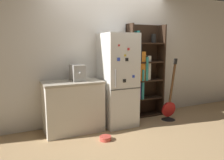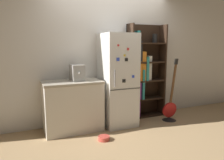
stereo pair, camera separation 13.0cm
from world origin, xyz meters
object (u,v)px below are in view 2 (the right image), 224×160
refrigerator (118,80)px  pet_bowl (104,138)px  guitar (170,112)px  bookshelf (141,74)px  espresso_machine (77,73)px

refrigerator → pet_bowl: 1.14m
refrigerator → guitar: (1.05, -0.25, -0.68)m
bookshelf → pet_bowl: bearing=-145.3°
guitar → pet_bowl: size_ratio=6.55×
refrigerator → bookshelf: size_ratio=0.89×
espresso_machine → pet_bowl: bearing=-69.4°
bookshelf → guitar: bearing=-48.8°
espresso_machine → pet_bowl: (0.24, -0.65, -0.99)m
espresso_machine → guitar: (1.81, -0.31, -0.85)m
refrigerator → espresso_machine: size_ratio=4.70×
refrigerator → guitar: refrigerator is taller
refrigerator → bookshelf: (0.65, 0.21, 0.05)m
bookshelf → pet_bowl: size_ratio=10.06×
bookshelf → espresso_machine: size_ratio=5.26×
pet_bowl → espresso_machine: bearing=110.6°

